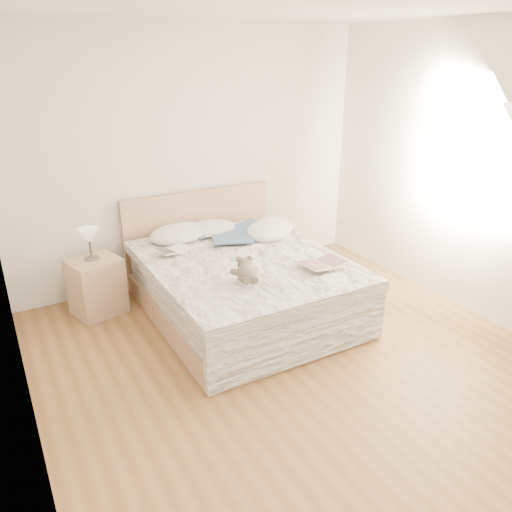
% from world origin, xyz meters
% --- Properties ---
extents(floor, '(4.00, 4.50, 0.00)m').
position_xyz_m(floor, '(0.00, 0.00, 0.00)').
color(floor, brown).
rests_on(floor, ground).
extents(wall_back, '(4.00, 0.02, 2.70)m').
position_xyz_m(wall_back, '(0.00, 2.25, 1.35)').
color(wall_back, white).
rests_on(wall_back, ground).
extents(wall_left, '(0.02, 4.50, 2.70)m').
position_xyz_m(wall_left, '(-2.00, 0.00, 1.35)').
color(wall_left, white).
rests_on(wall_left, ground).
extents(wall_right, '(0.02, 4.50, 2.70)m').
position_xyz_m(wall_right, '(2.00, 0.00, 1.35)').
color(wall_right, white).
rests_on(wall_right, ground).
extents(window, '(0.02, 1.30, 1.10)m').
position_xyz_m(window, '(1.99, 0.30, 1.45)').
color(window, white).
rests_on(window, wall_right).
extents(bed, '(1.72, 2.14, 1.00)m').
position_xyz_m(bed, '(0.00, 1.19, 0.31)').
color(bed, tan).
rests_on(bed, floor).
extents(nightstand, '(0.54, 0.50, 0.56)m').
position_xyz_m(nightstand, '(-1.23, 1.86, 0.28)').
color(nightstand, tan).
rests_on(nightstand, floor).
extents(table_lamp, '(0.23, 0.23, 0.31)m').
position_xyz_m(table_lamp, '(-1.24, 1.88, 0.78)').
color(table_lamp, '#4A4440').
rests_on(table_lamp, nightstand).
extents(pillow_left, '(0.69, 0.53, 0.19)m').
position_xyz_m(pillow_left, '(-0.32, 1.94, 0.64)').
color(pillow_left, white).
rests_on(pillow_left, bed).
extents(pillow_middle, '(0.57, 0.41, 0.17)m').
position_xyz_m(pillow_middle, '(0.03, 1.92, 0.64)').
color(pillow_middle, white).
rests_on(pillow_middle, bed).
extents(pillow_right, '(0.78, 0.72, 0.19)m').
position_xyz_m(pillow_right, '(0.57, 1.58, 0.64)').
color(pillow_right, white).
rests_on(pillow_right, bed).
extents(blouse, '(0.83, 0.86, 0.03)m').
position_xyz_m(blouse, '(0.16, 1.70, 0.63)').
color(blouse, '#344C6D').
rests_on(blouse, bed).
extents(photo_book, '(0.36, 0.29, 0.02)m').
position_xyz_m(photo_book, '(-0.54, 1.53, 0.63)').
color(photo_book, white).
rests_on(photo_book, bed).
extents(childrens_book, '(0.44, 0.32, 0.03)m').
position_xyz_m(childrens_book, '(0.52, 0.57, 0.63)').
color(childrens_book, beige).
rests_on(childrens_book, bed).
extents(teddy_bear, '(0.28, 0.34, 0.16)m').
position_xyz_m(teddy_bear, '(-0.25, 0.59, 0.65)').
color(teddy_bear, '#6B5D4F').
rests_on(teddy_bear, bed).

